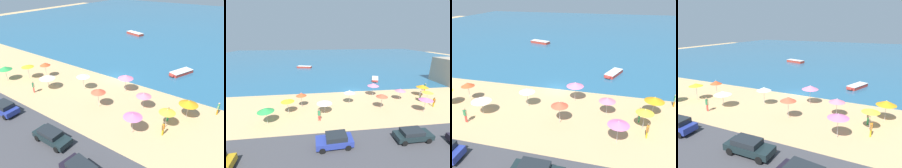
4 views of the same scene
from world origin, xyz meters
The scene contains 22 objects.
ground_plane centered at (0.00, 0.00, 0.00)m, with size 160.00×160.00×0.00m, color tan.
sea centered at (0.00, 55.00, 0.03)m, with size 150.00×110.00×0.05m, color #285E81.
coastal_road centered at (0.00, -18.00, 0.03)m, with size 80.00×8.00×0.06m, color #3E3E42.
beach_umbrella_0 centered at (2.72, -8.48, 2.35)m, with size 1.90×1.90×2.67m.
beach_umbrella_1 centered at (-2.14, -5.97, 2.27)m, with size 1.97×1.97×2.56m.
beach_umbrella_2 centered at (-10.35, -6.26, 2.30)m, with size 1.71×1.71×2.62m.
beach_umbrella_3 centered at (8.99, -10.49, 2.24)m, with size 2.08×2.08×2.50m.
beach_umbrella_4 centered at (-6.65, -8.92, 1.93)m, with size 2.33×2.33×2.23m.
beach_umbrella_5 centered at (11.60, -7.48, 2.17)m, with size 1.86×1.86×2.44m.
beach_umbrella_6 centered at (3.28, -2.85, 2.35)m, with size 2.26×2.26×2.67m.
beach_umbrella_7 centered at (-12.17, -8.34, 2.24)m, with size 1.99×1.99×2.51m.
beach_umbrella_8 centered at (12.91, -4.24, 2.11)m, with size 2.25×2.25×2.43m.
beach_umbrella_9 centered at (-14.55, -10.88, 2.14)m, with size 2.18×2.18×2.47m.
beach_umbrella_10 centered at (7.63, -5.44, 1.96)m, with size 1.96×1.96×2.23m.
bather_0 centered at (-7.47, -10.95, 1.00)m, with size 0.55×0.30×1.77m.
bather_1 centered at (11.89, -8.92, 0.95)m, with size 0.24×0.57×1.69m.
bather_2 centered at (11.29, -6.17, 1.03)m, with size 0.26×0.57×1.82m.
bather_3 centered at (15.79, -1.40, 0.94)m, with size 0.25×0.57×1.68m.
parked_car_0 centered at (-5.86, -16.51, 0.85)m, with size 4.05×2.05×1.51m.
parked_car_2 centered at (3.07, -16.60, 0.79)m, with size 4.23×1.84×1.37m.
skiff_nearshore centered at (7.88, 7.96, 0.35)m, with size 3.13×4.93×0.60m.
skiff_offshore centered at (-12.76, 27.58, 0.40)m, with size 5.82×3.28×0.71m.
Camera 1 is at (18.25, -27.29, 15.53)m, focal length 35.00 mm.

